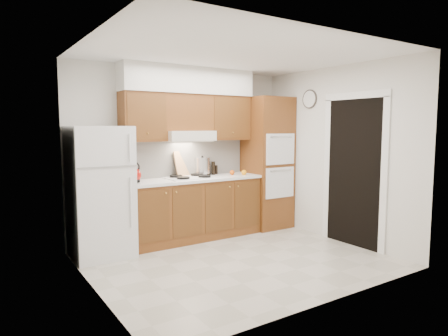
% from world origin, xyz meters
% --- Properties ---
extents(floor, '(3.60, 3.60, 0.00)m').
position_xyz_m(floor, '(0.00, 0.00, 0.00)').
color(floor, '#BEB5A6').
rests_on(floor, ground).
extents(ceiling, '(3.60, 3.60, 0.00)m').
position_xyz_m(ceiling, '(0.00, 0.00, 2.60)').
color(ceiling, white).
rests_on(ceiling, wall_back).
extents(wall_back, '(3.60, 0.02, 2.60)m').
position_xyz_m(wall_back, '(0.00, 1.50, 1.30)').
color(wall_back, silver).
rests_on(wall_back, floor).
extents(wall_left, '(0.02, 3.00, 2.60)m').
position_xyz_m(wall_left, '(-1.80, 0.00, 1.30)').
color(wall_left, silver).
rests_on(wall_left, floor).
extents(wall_right, '(0.02, 3.00, 2.60)m').
position_xyz_m(wall_right, '(1.80, 0.00, 1.30)').
color(wall_right, silver).
rests_on(wall_right, floor).
extents(fridge, '(0.75, 0.72, 1.72)m').
position_xyz_m(fridge, '(-1.41, 1.14, 0.86)').
color(fridge, white).
rests_on(fridge, floor).
extents(base_cabinets, '(2.11, 0.60, 0.90)m').
position_xyz_m(base_cabinets, '(0.02, 1.20, 0.45)').
color(base_cabinets, brown).
rests_on(base_cabinets, floor).
extents(countertop, '(2.13, 0.62, 0.04)m').
position_xyz_m(countertop, '(0.03, 1.19, 0.92)').
color(countertop, white).
rests_on(countertop, base_cabinets).
extents(backsplash, '(2.11, 0.03, 0.56)m').
position_xyz_m(backsplash, '(0.02, 1.49, 1.22)').
color(backsplash, white).
rests_on(backsplash, countertop).
extents(oven_cabinet, '(0.70, 0.65, 2.20)m').
position_xyz_m(oven_cabinet, '(1.44, 1.18, 1.10)').
color(oven_cabinet, brown).
rests_on(oven_cabinet, floor).
extents(upper_cab_left, '(0.63, 0.33, 0.70)m').
position_xyz_m(upper_cab_left, '(-0.71, 1.33, 1.85)').
color(upper_cab_left, brown).
rests_on(upper_cab_left, wall_back).
extents(upper_cab_right, '(0.73, 0.33, 0.70)m').
position_xyz_m(upper_cab_right, '(0.72, 1.33, 1.85)').
color(upper_cab_right, brown).
rests_on(upper_cab_right, wall_back).
extents(range_hood, '(0.75, 0.45, 0.15)m').
position_xyz_m(range_hood, '(-0.02, 1.27, 1.57)').
color(range_hood, silver).
rests_on(range_hood, wall_back).
extents(upper_cab_over_hood, '(0.75, 0.33, 0.55)m').
position_xyz_m(upper_cab_over_hood, '(-0.02, 1.33, 1.92)').
color(upper_cab_over_hood, brown).
rests_on(upper_cab_over_hood, range_hood).
extents(soffit, '(2.13, 0.36, 0.40)m').
position_xyz_m(soffit, '(0.03, 1.32, 2.40)').
color(soffit, silver).
rests_on(soffit, wall_back).
extents(cooktop, '(0.74, 0.50, 0.01)m').
position_xyz_m(cooktop, '(-0.02, 1.21, 0.95)').
color(cooktop, white).
rests_on(cooktop, countertop).
extents(doorway, '(0.02, 0.90, 2.10)m').
position_xyz_m(doorway, '(1.79, -0.35, 1.05)').
color(doorway, black).
rests_on(doorway, floor).
extents(wall_clock, '(0.02, 0.30, 0.30)m').
position_xyz_m(wall_clock, '(1.79, 0.55, 2.15)').
color(wall_clock, '#3F3833').
rests_on(wall_clock, wall_right).
extents(kettle, '(0.22, 0.22, 0.19)m').
position_xyz_m(kettle, '(-0.93, 1.15, 1.05)').
color(kettle, '#98100B').
rests_on(kettle, countertop).
extents(cutting_board, '(0.31, 0.22, 0.39)m').
position_xyz_m(cutting_board, '(-0.05, 1.45, 1.14)').
color(cutting_board, tan).
rests_on(cutting_board, countertop).
extents(stock_pot, '(0.30, 0.30, 0.25)m').
position_xyz_m(stock_pot, '(0.29, 1.39, 1.09)').
color(stock_pot, silver).
rests_on(stock_pot, cooktop).
extents(condiment_a, '(0.07, 0.07, 0.21)m').
position_xyz_m(condiment_a, '(0.48, 1.37, 1.05)').
color(condiment_a, black).
rests_on(condiment_a, countertop).
extents(condiment_b, '(0.07, 0.07, 0.19)m').
position_xyz_m(condiment_b, '(0.41, 1.40, 1.03)').
color(condiment_b, black).
rests_on(condiment_b, countertop).
extents(condiment_c, '(0.06, 0.06, 0.14)m').
position_xyz_m(condiment_c, '(0.57, 1.43, 1.01)').
color(condiment_c, black).
rests_on(condiment_c, countertop).
extents(orange_near, '(0.10, 0.10, 0.08)m').
position_xyz_m(orange_near, '(0.87, 1.06, 0.98)').
color(orange_near, '#FD9C0D').
rests_on(orange_near, countertop).
extents(orange_far, '(0.09, 0.09, 0.08)m').
position_xyz_m(orange_far, '(0.72, 1.18, 0.98)').
color(orange_far, '#FF630D').
rests_on(orange_far, countertop).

